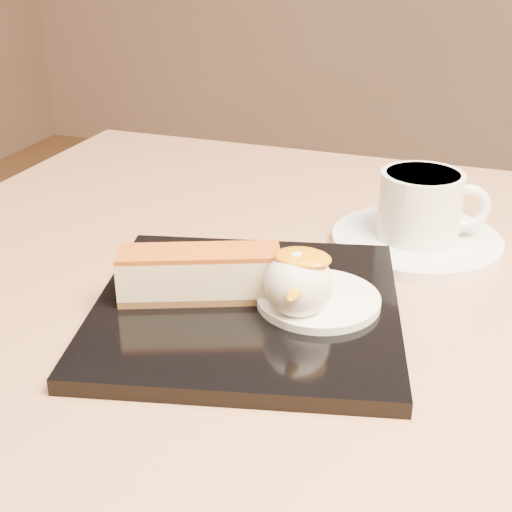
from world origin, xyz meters
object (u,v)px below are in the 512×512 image
at_px(table, 300,478).
at_px(saucer, 416,241).
at_px(dessert_plate, 247,309).
at_px(ice_cream_scoop, 298,284).
at_px(cheesecake, 199,274).
at_px(coffee_cup, 422,204).

bearing_deg(table, saucer, 69.08).
bearing_deg(dessert_plate, ice_cream_scoop, -7.13).
distance_m(table, saucer, 0.23).
height_order(dessert_plate, cheesecake, cheesecake).
distance_m(table, dessert_plate, 0.17).
bearing_deg(coffee_cup, ice_cream_scoop, -122.85).
xyz_separation_m(table, saucer, (0.06, 0.15, 0.16)).
xyz_separation_m(dessert_plate, saucer, (0.10, 0.17, -0.00)).
distance_m(table, coffee_cup, 0.26).
xyz_separation_m(cheesecake, coffee_cup, (0.14, 0.17, 0.01)).
bearing_deg(saucer, ice_cream_scoop, -109.20).
relative_size(cheesecake, saucer, 0.81).
xyz_separation_m(ice_cream_scoop, coffee_cup, (0.06, 0.17, 0.00)).
bearing_deg(cheesecake, coffee_cup, 29.08).
bearing_deg(cheesecake, dessert_plate, -14.34).
height_order(table, saucer, saucer).
xyz_separation_m(table, ice_cream_scoop, (-0.00, -0.02, 0.19)).
height_order(table, dessert_plate, dessert_plate).
height_order(table, cheesecake, cheesecake).
bearing_deg(cheesecake, table, -9.01).
xyz_separation_m(cheesecake, ice_cream_scoop, (0.07, -0.00, 0.01)).
distance_m(ice_cream_scoop, coffee_cup, 0.18).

